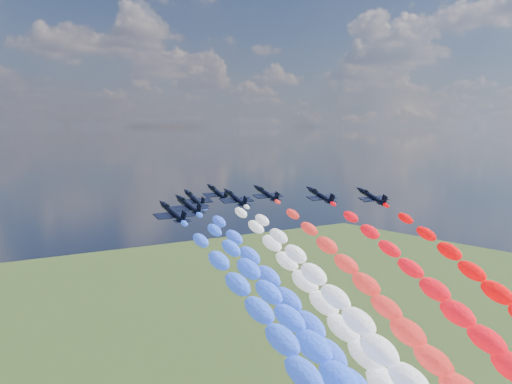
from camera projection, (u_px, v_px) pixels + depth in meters
jet_0 at (173, 213)px, 135.13m from camera, size 9.43×12.53×6.39m
jet_1 at (189, 205)px, 147.68m from camera, size 9.66×12.69×6.39m
trail_1 at (324, 381)px, 111.78m from camera, size 6.62×91.92×55.54m
jet_2 at (195, 199)px, 160.56m from camera, size 9.26×12.40×6.39m
trail_2 at (318, 355)px, 124.65m from camera, size 6.62×91.92×55.54m
jet_3 at (236, 198)px, 162.59m from camera, size 9.04×12.24×6.39m
trail_3 at (369, 351)px, 126.68m from camera, size 6.62×91.92×55.54m
jet_4 at (218, 193)px, 176.07m from camera, size 8.97×12.19×6.39m
trail_4 at (334, 330)px, 140.16m from camera, size 6.62×91.92×55.54m
jet_5 at (267, 194)px, 173.13m from camera, size 9.64×12.67×6.39m
trail_5 at (398, 334)px, 137.22m from camera, size 6.62×91.92×55.54m
jet_6 at (321, 196)px, 168.48m from camera, size 9.35×12.47×6.39m
trail_6 at (471, 342)px, 132.57m from camera, size 6.62×91.92×55.54m
jet_7 at (372, 197)px, 165.60m from camera, size 9.03×12.24×6.39m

